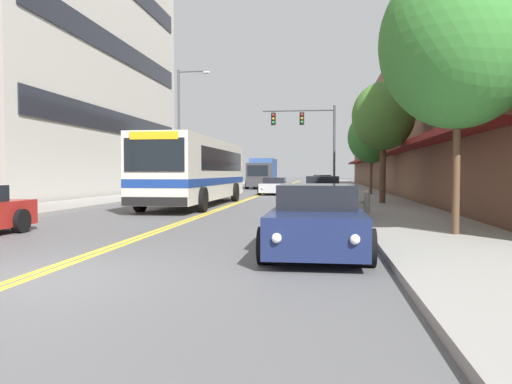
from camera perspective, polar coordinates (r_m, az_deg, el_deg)
ground_plane at (r=44.07m, az=1.95°, el=0.19°), size 240.00×240.00×0.00m
sidewalk_left at (r=45.36m, az=-7.14°, el=0.33°), size 3.40×106.00×0.14m
sidewalk_right at (r=43.94m, az=11.34°, el=0.24°), size 3.40×106.00×0.14m
centre_line at (r=44.07m, az=1.95°, el=0.20°), size 0.34×106.00×0.01m
storefront_row_right at (r=44.81m, az=19.02°, el=6.45°), size 9.10×68.00×9.92m
city_bus at (r=24.16m, az=-6.73°, el=2.65°), size 2.85×12.17×3.09m
car_white_parked_left_near at (r=36.11m, az=-6.21°, el=0.60°), size 2.03×4.24×1.16m
car_navy_parked_right_foreground at (r=9.78m, az=6.99°, el=-3.35°), size 1.97×4.19×1.34m
car_black_parked_right_mid at (r=47.62m, az=7.60°, el=1.09°), size 2.20×4.64×1.35m
car_slate_blue_parked_right_far at (r=23.57m, az=7.61°, el=-0.01°), size 2.00×4.23×1.41m
car_charcoal_parked_right_end at (r=16.58m, az=7.65°, el=-1.29°), size 2.07×4.66×1.18m
car_silver_moving_lead at (r=35.62m, az=2.13°, el=0.64°), size 2.04×4.19×1.21m
box_truck at (r=49.54m, az=0.75°, el=2.18°), size 2.57×7.15×2.96m
traffic_signal_mast at (r=37.71m, az=6.17°, el=6.91°), size 5.44×0.38×6.56m
street_lamp_left_far at (r=34.33m, az=-8.34°, el=7.96°), size 2.26×0.28×8.50m
street_tree_right_near at (r=12.77m, az=22.11°, el=15.52°), size 3.58×3.58×6.37m
street_tree_right_mid at (r=24.25m, az=14.34°, el=8.34°), size 2.90×2.90×5.65m
street_tree_right_far at (r=33.87m, az=13.05°, el=6.11°), size 3.09×3.09×5.45m
fire_hydrant at (r=18.22m, az=12.55°, el=-1.07°), size 0.31×0.23×0.80m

